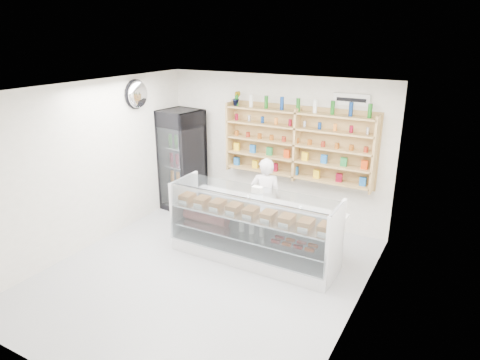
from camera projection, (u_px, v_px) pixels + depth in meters
The scene contains 8 objects.
room at pixel (201, 189), 6.13m from camera, with size 5.00×5.00×5.00m.
display_counter at pixel (253, 240), 6.94m from camera, with size 2.74×0.82×1.19m.
shop_worker at pixel (265, 199), 7.52m from camera, with size 0.54×0.36×1.49m, color silver.
drinks_cooler at pixel (182, 160), 8.75m from camera, with size 0.83×0.81×2.07m.
wall_shelving at pixel (296, 144), 7.76m from camera, with size 2.84×0.28×1.33m.
potted_plant at pixel (237, 98), 8.09m from camera, with size 0.16×0.13×0.28m, color #1E6626.
security_mirror at pixel (138, 94), 7.77m from camera, with size 0.15×0.50×0.50m, color silver.
wall_sign at pixel (352, 100), 7.17m from camera, with size 0.62×0.03×0.20m, color white.
Camera 1 is at (3.29, -4.74, 3.54)m, focal length 32.00 mm.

